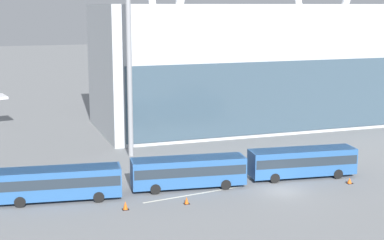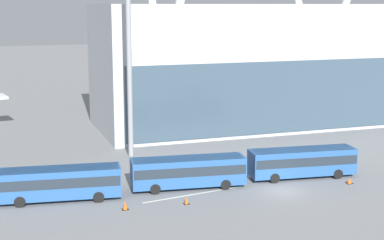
{
  "view_description": "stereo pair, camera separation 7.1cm",
  "coord_description": "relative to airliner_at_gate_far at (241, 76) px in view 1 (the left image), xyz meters",
  "views": [
    {
      "loc": [
        -25.7,
        -47.97,
        17.48
      ],
      "look_at": [
        -3.27,
        17.05,
        4.0
      ],
      "focal_mm": 55.0,
      "sensor_mm": 36.0,
      "label": 1
    },
    {
      "loc": [
        -25.63,
        -47.99,
        17.48
      ],
      "look_at": [
        -3.27,
        17.05,
        4.0
      ],
      "focal_mm": 55.0,
      "sensor_mm": 36.0,
      "label": 2
    }
  ],
  "objects": [
    {
      "name": "lane_stripe_1",
      "position": [
        -22.0,
        -39.43,
        -5.91
      ],
      "size": [
        10.6,
        1.93,
        0.01
      ],
      "primitive_type": "cube",
      "rotation": [
        0.0,
        0.0,
        0.16
      ],
      "color": "silver",
      "rests_on": "ground_plane"
    },
    {
      "name": "traffic_cone_0",
      "position": [
        -6.32,
        -41.23,
        -5.63
      ],
      "size": [
        0.62,
        0.62,
        0.58
      ],
      "color": "black",
      "rests_on": "ground_plane"
    },
    {
      "name": "shuttle_bus_2",
      "position": [
        -9.78,
        -37.82,
        -4.13
      ],
      "size": [
        11.26,
        3.9,
        3.01
      ],
      "rotation": [
        0.0,
        0.0,
        -0.11
      ],
      "color": "#285693",
      "rests_on": "ground_plane"
    },
    {
      "name": "floodlight_mast",
      "position": [
        -24.4,
        -23.4,
        10.15
      ],
      "size": [
        2.39,
        2.39,
        25.58
      ],
      "color": "gray",
      "rests_on": "ground_plane"
    },
    {
      "name": "lane_stripe_2",
      "position": [
        -22.82,
        -33.95,
        -5.91
      ],
      "size": [
        6.24,
        0.93,
        0.01
      ],
      "primitive_type": "cube",
      "rotation": [
        0.0,
        0.0,
        0.11
      ],
      "color": "silver",
      "rests_on": "ground_plane"
    },
    {
      "name": "traffic_cone_2",
      "position": [
        -29.14,
        -41.43,
        -5.54
      ],
      "size": [
        0.58,
        0.58,
        0.75
      ],
      "color": "black",
      "rests_on": "ground_plane"
    },
    {
      "name": "airliner_at_gate_far",
      "position": [
        0.0,
        0.0,
        0.0
      ],
      "size": [
        34.7,
        36.42,
        16.61
      ],
      "rotation": [
        0.0,
        0.0,
        1.74
      ],
      "color": "white",
      "rests_on": "ground_plane"
    },
    {
      "name": "ground_plane",
      "position": [
        -13.83,
        -41.34,
        -5.91
      ],
      "size": [
        440.0,
        440.0,
        0.0
      ],
      "primitive_type": "plane",
      "color": "slate"
    },
    {
      "name": "traffic_cone_1",
      "position": [
        -23.64,
        -41.76,
        -5.6
      ],
      "size": [
        0.52,
        0.52,
        0.65
      ],
      "color": "black",
      "rests_on": "ground_plane"
    },
    {
      "name": "shuttle_bus_1",
      "position": [
        -22.0,
        -37.41,
        -4.13
      ],
      "size": [
        11.28,
        4.02,
        3.01
      ],
      "rotation": [
        0.0,
        0.0,
        -0.12
      ],
      "color": "#285693",
      "rests_on": "ground_plane"
    },
    {
      "name": "shuttle_bus_0",
      "position": [
        -34.22,
        -37.11,
        -4.13
      ],
      "size": [
        11.29,
        4.11,
        3.01
      ],
      "rotation": [
        0.0,
        0.0,
        -0.13
      ],
      "color": "#285693",
      "rests_on": "ground_plane"
    }
  ]
}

